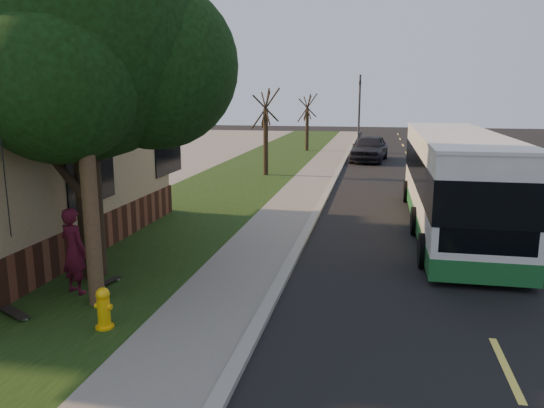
{
  "coord_description": "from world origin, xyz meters",
  "views": [
    {
      "loc": [
        1.94,
        -7.89,
        4.08
      ],
      "look_at": [
        -0.46,
        4.24,
        1.5
      ],
      "focal_mm": 35.0,
      "sensor_mm": 36.0,
      "label": 1
    }
  ],
  "objects_px": {
    "bare_tree_far": "(307,123)",
    "skateboard_spare": "(15,313)",
    "leafy_tree": "(83,41)",
    "fire_hydrant": "(104,308)",
    "dumpster": "(109,195)",
    "skateboard_main": "(108,282)",
    "traffic_signal": "(359,106)",
    "distant_car": "(369,148)",
    "utility_pole": "(80,62)",
    "transit_bus": "(454,179)",
    "skateboarder": "(74,251)",
    "bare_tree_near": "(266,133)"
  },
  "relations": [
    {
      "from": "utility_pole",
      "to": "dumpster",
      "type": "bearing_deg",
      "value": 116.31
    },
    {
      "from": "fire_hydrant",
      "to": "distant_car",
      "type": "xyz_separation_m",
      "value": [
        4.1,
        25.13,
        0.38
      ]
    },
    {
      "from": "skateboard_main",
      "to": "dumpster",
      "type": "distance_m",
      "value": 7.53
    },
    {
      "from": "utility_pole",
      "to": "skateboarder",
      "type": "xyz_separation_m",
      "value": [
        -0.7,
        0.44,
        -3.67
      ]
    },
    {
      "from": "traffic_signal",
      "to": "fire_hydrant",
      "type": "bearing_deg",
      "value": -95.21
    },
    {
      "from": "fire_hydrant",
      "to": "distant_car",
      "type": "height_order",
      "value": "distant_car"
    },
    {
      "from": "fire_hydrant",
      "to": "leafy_tree",
      "type": "relative_size",
      "value": 0.09
    },
    {
      "from": "fire_hydrant",
      "to": "skateboarder",
      "type": "bearing_deg",
      "value": 134.28
    },
    {
      "from": "leafy_tree",
      "to": "skateboarder",
      "type": "bearing_deg",
      "value": -82.07
    },
    {
      "from": "traffic_signal",
      "to": "skateboard_spare",
      "type": "xyz_separation_m",
      "value": [
        -4.98,
        -33.86,
        -3.04
      ]
    },
    {
      "from": "utility_pole",
      "to": "dumpster",
      "type": "distance_m",
      "value": 9.44
    },
    {
      "from": "bare_tree_near",
      "to": "transit_bus",
      "type": "distance_m",
      "value": 12.16
    },
    {
      "from": "dumpster",
      "to": "distant_car",
      "type": "height_order",
      "value": "distant_car"
    },
    {
      "from": "skateboarder",
      "to": "skateboard_main",
      "type": "distance_m",
      "value": 1.09
    },
    {
      "from": "bare_tree_near",
      "to": "distant_car",
      "type": "bearing_deg",
      "value": 54.98
    },
    {
      "from": "skateboard_spare",
      "to": "transit_bus",
      "type": "bearing_deg",
      "value": 44.26
    },
    {
      "from": "bare_tree_far",
      "to": "skateboarder",
      "type": "height_order",
      "value": "bare_tree_far"
    },
    {
      "from": "bare_tree_near",
      "to": "traffic_signal",
      "type": "bearing_deg",
      "value": 75.96
    },
    {
      "from": "utility_pole",
      "to": "skateboarder",
      "type": "bearing_deg",
      "value": 147.46
    },
    {
      "from": "transit_bus",
      "to": "leafy_tree",
      "type": "bearing_deg",
      "value": -144.51
    },
    {
      "from": "leafy_tree",
      "to": "skateboard_spare",
      "type": "xyz_separation_m",
      "value": [
        -0.31,
        -2.51,
        -5.04
      ]
    },
    {
      "from": "dumpster",
      "to": "utility_pole",
      "type": "bearing_deg",
      "value": -63.69
    },
    {
      "from": "leafy_tree",
      "to": "bare_tree_far",
      "type": "bearing_deg",
      "value": 87.55
    },
    {
      "from": "fire_hydrant",
      "to": "skateboard_main",
      "type": "distance_m",
      "value": 2.28
    },
    {
      "from": "transit_bus",
      "to": "skateboard_main",
      "type": "xyz_separation_m",
      "value": [
        -7.88,
        -6.65,
        -1.45
      ]
    },
    {
      "from": "fire_hydrant",
      "to": "bare_tree_far",
      "type": "height_order",
      "value": "bare_tree_far"
    },
    {
      "from": "utility_pole",
      "to": "leafy_tree",
      "type": "bearing_deg",
      "value": 117.6
    },
    {
      "from": "bare_tree_near",
      "to": "traffic_signal",
      "type": "xyz_separation_m",
      "value": [
        4.0,
        16.0,
        1.01
      ]
    },
    {
      "from": "bare_tree_far",
      "to": "dumpster",
      "type": "xyz_separation_m",
      "value": [
        -4.1,
        -21.34,
        -1.35
      ]
    },
    {
      "from": "skateboard_spare",
      "to": "leafy_tree",
      "type": "bearing_deg",
      "value": 83.02
    },
    {
      "from": "bare_tree_far",
      "to": "skateboard_main",
      "type": "distance_m",
      "value": 28.05
    },
    {
      "from": "bare_tree_near",
      "to": "dumpster",
      "type": "relative_size",
      "value": 2.63
    },
    {
      "from": "bare_tree_near",
      "to": "bare_tree_far",
      "type": "xyz_separation_m",
      "value": [
        0.5,
        12.0,
        -0.15
      ]
    },
    {
      "from": "bare_tree_far",
      "to": "skateboard_spare",
      "type": "relative_size",
      "value": 4.85
    },
    {
      "from": "skateboarder",
      "to": "distant_car",
      "type": "relative_size",
      "value": 0.38
    },
    {
      "from": "skateboard_main",
      "to": "skateboard_spare",
      "type": "relative_size",
      "value": 0.87
    },
    {
      "from": "bare_tree_near",
      "to": "skateboard_main",
      "type": "height_order",
      "value": "bare_tree_near"
    },
    {
      "from": "leafy_tree",
      "to": "dumpster",
      "type": "relative_size",
      "value": 4.76
    },
    {
      "from": "utility_pole",
      "to": "bare_tree_far",
      "type": "xyz_separation_m",
      "value": [
        0.31,
        29.01,
        -2.63
      ]
    },
    {
      "from": "skateboard_main",
      "to": "skateboarder",
      "type": "bearing_deg",
      "value": -124.24
    },
    {
      "from": "skateboarder",
      "to": "traffic_signal",
      "type": "bearing_deg",
      "value": -76.01
    },
    {
      "from": "bare_tree_far",
      "to": "skateboard_main",
      "type": "xyz_separation_m",
      "value": [
        -0.61,
        -27.98,
        -1.88
      ]
    },
    {
      "from": "dumpster",
      "to": "skateboard_main",
      "type": "bearing_deg",
      "value": -62.31
    },
    {
      "from": "traffic_signal",
      "to": "skateboard_spare",
      "type": "distance_m",
      "value": 34.36
    },
    {
      "from": "skateboard_main",
      "to": "skateboard_spare",
      "type": "height_order",
      "value": "skateboard_spare"
    },
    {
      "from": "traffic_signal",
      "to": "skateboarder",
      "type": "bearing_deg",
      "value": -97.87
    },
    {
      "from": "bare_tree_far",
      "to": "skateboard_main",
      "type": "bearing_deg",
      "value": -91.25
    },
    {
      "from": "distant_car",
      "to": "fire_hydrant",
      "type": "bearing_deg",
      "value": -92.14
    },
    {
      "from": "fire_hydrant",
      "to": "bare_tree_near",
      "type": "height_order",
      "value": "bare_tree_near"
    },
    {
      "from": "utility_pole",
      "to": "fire_hydrant",
      "type": "bearing_deg",
      "value": -54.62
    }
  ]
}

